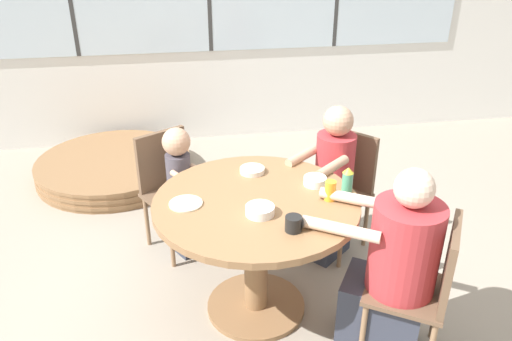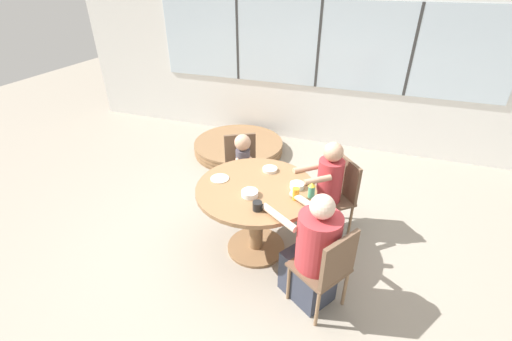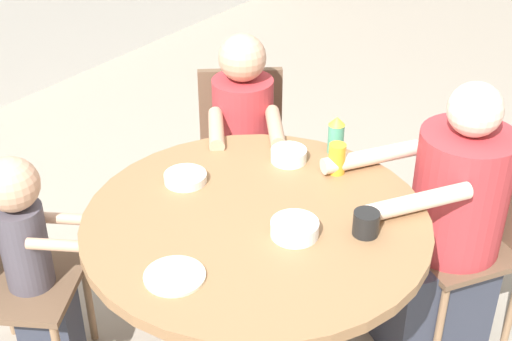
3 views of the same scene
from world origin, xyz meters
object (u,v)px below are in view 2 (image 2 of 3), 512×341
Objects in this scene: chair_for_toddler at (241,163)px; person_toddler at (243,171)px; chair_for_man_blue_shirt at (339,191)px; person_woman_green_shirt at (313,255)px; juice_glass at (296,194)px; folded_table_stack at (239,147)px; bowl_fruit at (250,193)px; coffee_mug at (258,206)px; bowl_white_shallow at (270,169)px; chair_for_woman_green_shirt at (328,266)px; bowl_cereal at (297,186)px; person_man_blue_shirt at (326,193)px; sippy_cup at (312,190)px.

person_toddler reaches higher than chair_for_toddler.
chair_for_man_blue_shirt is at bearing 145.52° from person_toddler.
person_woman_green_shirt is 9.77× the size of juice_glass.
chair_for_man_blue_shirt is at bearing -38.37° from folded_table_stack.
person_woman_green_shirt is 0.77m from bowl_fruit.
coffee_mug is (0.54, -1.02, 0.32)m from person_toddler.
person_woman_green_shirt reaches higher than bowl_white_shallow.
chair_for_woman_green_shirt is 0.60× the size of folded_table_stack.
bowl_cereal is at bearing 113.08° from person_toddler.
coffee_mug is at bearing 107.58° from chair_for_woman_green_shirt.
juice_glass reaches higher than bowl_cereal.
person_toddler is (-1.06, 1.10, -0.01)m from person_woman_green_shirt.
chair_for_toddler is 1.12m from bowl_fruit.
juice_glass is at bearing 74.49° from chair_for_woman_green_shirt.
juice_glass is 0.08× the size of folded_table_stack.
bowl_fruit is (-0.73, -0.76, 0.29)m from chair_for_man_blue_shirt.
person_woman_green_shirt reaches higher than chair_for_toddler.
juice_glass is at bearing 120.62° from person_man_blue_shirt.
folded_table_stack is (-0.60, 1.29, -0.39)m from person_toddler.
bowl_cereal is (-0.29, 0.53, 0.30)m from person_woman_green_shirt.
person_toddler is at bearing 76.40° from person_woman_green_shirt.
sippy_cup reaches higher than juice_glass.
chair_for_woman_green_shirt reaches higher than bowl_fruit.
coffee_mug is at bearing -135.19° from juice_glass.
person_man_blue_shirt reaches higher than bowl_fruit.
person_toddler is (-1.20, 1.19, -0.02)m from chair_for_woman_green_shirt.
chair_for_man_blue_shirt is 1.15m from coffee_mug.
person_man_blue_shirt is at bearing 81.09° from sippy_cup.
chair_for_man_blue_shirt is 0.76× the size of person_woman_green_shirt.
person_toddler is 1.19m from coffee_mug.
folded_table_stack is (-1.40, 2.04, -0.74)m from juice_glass.
sippy_cup is at bearing 60.25° from chair_for_woman_green_shirt.
person_man_blue_shirt reaches higher than sippy_cup.
sippy_cup is at bearing 49.35° from person_woman_green_shirt.
coffee_mug reaches higher than bowl_cereal.
coffee_mug is 0.51m from bowl_cereal.
sippy_cup reaches higher than bowl_fruit.
coffee_mug reaches higher than bowl_fruit.
person_woman_green_shirt is (-0.14, 0.09, -0.01)m from chair_for_woman_green_shirt.
juice_glass is at bearing 104.42° from chair_for_toddler.
sippy_cup reaches higher than bowl_cereal.
chair_for_toddler is at bearing -65.74° from folded_table_stack.
bowl_white_shallow is (-0.57, -0.17, 0.28)m from person_man_blue_shirt.
person_man_blue_shirt reaches higher than bowl_white_shallow.
chair_for_woman_green_shirt reaches higher than folded_table_stack.
chair_for_woman_green_shirt is at bearing -15.04° from coffee_mug.
chair_for_woman_green_shirt is 9.47× the size of coffee_mug.
person_woman_green_shirt is at bearing -54.18° from juice_glass.
person_toddler is 6.24× the size of bowl_white_shallow.
chair_for_toddler is 5.55× the size of bowl_fruit.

